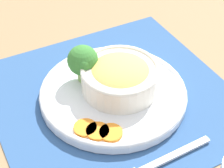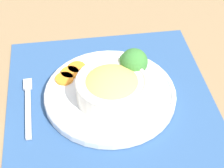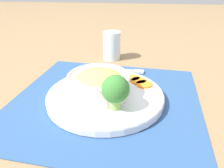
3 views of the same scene
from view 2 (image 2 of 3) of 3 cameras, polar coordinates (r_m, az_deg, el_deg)
name	(u,v)px [view 2 (image 2 of 3)]	position (r m, az deg, el deg)	size (l,w,h in m)	color
ground_plane	(110,98)	(0.86, -0.30, -2.20)	(4.00, 4.00, 0.00)	#8C704C
placemat	(110,98)	(0.86, -0.30, -2.10)	(0.51, 0.52, 0.00)	#2D5184
plate	(110,94)	(0.85, -0.30, -1.47)	(0.30, 0.30, 0.02)	silver
bowl	(112,87)	(0.81, 0.08, -0.42)	(0.16, 0.16, 0.06)	silver
broccoli_floret	(134,62)	(0.85, 3.32, 3.29)	(0.06, 0.06, 0.08)	#84AD5B
carrot_slice_near	(77,67)	(0.91, -5.38, 2.53)	(0.04, 0.04, 0.01)	orange
carrot_slice_middle	(70,73)	(0.90, -6.44, 1.74)	(0.04, 0.04, 0.01)	orange
carrot_slice_far	(64,79)	(0.88, -7.28, 0.82)	(0.04, 0.04, 0.01)	orange
fork	(28,101)	(0.86, -12.68, -2.55)	(0.03, 0.18, 0.01)	silver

